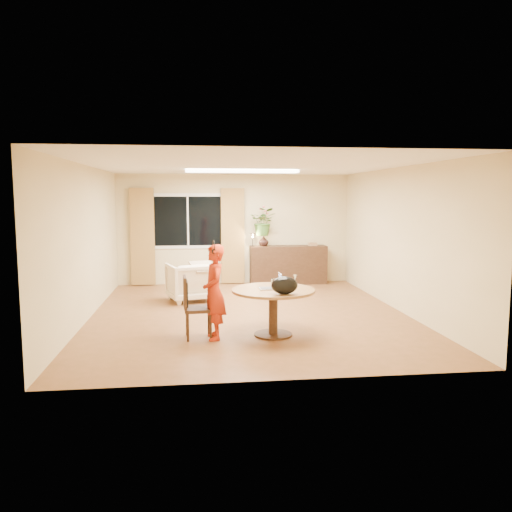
{
  "coord_description": "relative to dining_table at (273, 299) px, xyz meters",
  "views": [
    {
      "loc": [
        -0.91,
        -8.62,
        2.07
      ],
      "look_at": [
        0.1,
        -0.2,
        1.06
      ],
      "focal_mm": 35.0,
      "sensor_mm": 36.0,
      "label": 1
    }
  ],
  "objects": [
    {
      "name": "armchair",
      "position": [
        -1.27,
        2.7,
        -0.17
      ],
      "size": [
        1.02,
        1.04,
        0.76
      ],
      "primitive_type": "imported",
      "rotation": [
        0.0,
        0.0,
        3.44
      ],
      "color": "beige",
      "rests_on": "floor"
    },
    {
      "name": "wall_left",
      "position": [
        -2.96,
        1.41,
        0.75
      ],
      "size": [
        0.0,
        6.5,
        6.5
      ],
      "primitive_type": "plane",
      "rotation": [
        1.57,
        0.0,
        1.57
      ],
      "color": "tan",
      "rests_on": "floor"
    },
    {
      "name": "pot_lid",
      "position": [
        0.21,
        0.29,
        0.17
      ],
      "size": [
        0.26,
        0.26,
        0.03
      ],
      "primitive_type": null,
      "rotation": [
        0.0,
        0.0,
        0.34
      ],
      "color": "white",
      "rests_on": "dining_table"
    },
    {
      "name": "sideboard",
      "position": [
        1.05,
        4.42,
        -0.1
      ],
      "size": [
        1.82,
        0.44,
        0.91
      ],
      "primitive_type": "cube",
      "color": "black",
      "rests_on": "floor"
    },
    {
      "name": "handbag",
      "position": [
        0.1,
        -0.4,
        0.28
      ],
      "size": [
        0.42,
        0.29,
        0.25
      ],
      "primitive_type": null,
      "rotation": [
        0.0,
        0.0,
        -0.19
      ],
      "color": "black",
      "rests_on": "dining_table"
    },
    {
      "name": "dining_chair",
      "position": [
        -1.11,
        0.0,
        -0.09
      ],
      "size": [
        0.47,
        0.43,
        0.92
      ],
      "primitive_type": null,
      "rotation": [
        0.0,
        0.0,
        0.06
      ],
      "color": "black",
      "rests_on": "floor"
    },
    {
      "name": "window",
      "position": [
        -1.31,
        4.64,
        0.95
      ],
      "size": [
        1.7,
        0.03,
        1.3
      ],
      "color": "white",
      "rests_on": "wall_back"
    },
    {
      "name": "desk_lamp",
      "position": [
        0.19,
        4.37,
        0.51
      ],
      "size": [
        0.15,
        0.15,
        0.32
      ],
      "primitive_type": null,
      "rotation": [
        0.0,
        0.0,
        -0.14
      ],
      "color": "black",
      "rests_on": "sideboard"
    },
    {
      "name": "floor",
      "position": [
        -0.21,
        1.41,
        -0.55
      ],
      "size": [
        6.5,
        6.5,
        0.0
      ],
      "primitive_type": "plane",
      "color": "brown",
      "rests_on": "ground"
    },
    {
      "name": "wall_back",
      "position": [
        -0.21,
        4.66,
        0.75
      ],
      "size": [
        5.5,
        0.0,
        5.5
      ],
      "primitive_type": "plane",
      "rotation": [
        1.57,
        0.0,
        0.0
      ],
      "color": "tan",
      "rests_on": "floor"
    },
    {
      "name": "curtain_right",
      "position": [
        -0.26,
        4.57,
        0.59
      ],
      "size": [
        0.55,
        0.08,
        2.25
      ],
      "primitive_type": "cube",
      "color": "brown",
      "rests_on": "wall_back"
    },
    {
      "name": "ceiling",
      "position": [
        -0.21,
        1.41,
        2.05
      ],
      "size": [
        6.5,
        6.5,
        0.0
      ],
      "primitive_type": "plane",
      "rotation": [
        3.14,
        0.0,
        0.0
      ],
      "color": "white",
      "rests_on": "wall_back"
    },
    {
      "name": "dining_table",
      "position": [
        0.0,
        0.0,
        0.0
      ],
      "size": [
        1.24,
        1.24,
        0.7
      ],
      "color": "brown",
      "rests_on": "floor"
    },
    {
      "name": "book_stack",
      "position": [
        1.64,
        4.42,
        0.39
      ],
      "size": [
        0.21,
        0.17,
        0.08
      ],
      "primitive_type": null,
      "rotation": [
        0.0,
        0.0,
        -0.11
      ],
      "color": "#8B6747",
      "rests_on": "sideboard"
    },
    {
      "name": "laptop",
      "position": [
        -0.03,
        0.02,
        0.27
      ],
      "size": [
        0.37,
        0.25,
        0.24
      ],
      "primitive_type": null,
      "rotation": [
        0.0,
        0.0,
        0.02
      ],
      "color": "#B7B7BC",
      "rests_on": "dining_table"
    },
    {
      "name": "tumbler",
      "position": [
        0.04,
        0.24,
        0.21
      ],
      "size": [
        0.08,
        0.08,
        0.11
      ],
      "primitive_type": null,
      "rotation": [
        0.0,
        0.0,
        -0.08
      ],
      "color": "white",
      "rests_on": "dining_table"
    },
    {
      "name": "vase",
      "position": [
        0.45,
        4.42,
        0.48
      ],
      "size": [
        0.25,
        0.25,
        0.25
      ],
      "primitive_type": "imported",
      "rotation": [
        0.0,
        0.0,
        -0.05
      ],
      "color": "black",
      "rests_on": "sideboard"
    },
    {
      "name": "curtain_left",
      "position": [
        -2.36,
        4.57,
        0.59
      ],
      "size": [
        0.55,
        0.08,
        2.25
      ],
      "primitive_type": "cube",
      "color": "brown",
      "rests_on": "wall_back"
    },
    {
      "name": "wall_right",
      "position": [
        2.54,
        1.41,
        0.75
      ],
      "size": [
        0.0,
        6.5,
        6.5
      ],
      "primitive_type": "plane",
      "rotation": [
        1.57,
        0.0,
        -1.57
      ],
      "color": "tan",
      "rests_on": "floor"
    },
    {
      "name": "bouquet",
      "position": [
        0.45,
        4.42,
        0.93
      ],
      "size": [
        0.72,
        0.66,
        0.66
      ],
      "primitive_type": "imported",
      "rotation": [
        0.0,
        0.0,
        -0.29
      ],
      "color": "#2B5E23",
      "rests_on": "vase"
    },
    {
      "name": "ceiling_panel",
      "position": [
        -0.21,
        2.61,
        2.01
      ],
      "size": [
        2.2,
        0.35,
        0.05
      ],
      "primitive_type": "cube",
      "color": "white",
      "rests_on": "ceiling"
    },
    {
      "name": "wine_glass",
      "position": [
        0.36,
        0.17,
        0.24
      ],
      "size": [
        0.08,
        0.08,
        0.19
      ],
      "primitive_type": null,
      "rotation": [
        0.0,
        0.0,
        0.22
      ],
      "color": "white",
      "rests_on": "dining_table"
    },
    {
      "name": "throw",
      "position": [
        -0.99,
        2.6,
        0.22
      ],
      "size": [
        0.6,
        0.66,
        0.03
      ],
      "primitive_type": null,
      "rotation": [
        0.0,
        0.0,
        0.31
      ],
      "color": "beige",
      "rests_on": "armchair"
    },
    {
      "name": "child",
      "position": [
        -0.88,
        -0.07,
        0.14
      ],
      "size": [
        0.54,
        0.39,
        1.39
      ],
      "primitive_type": "imported",
      "rotation": [
        0.0,
        0.0,
        -1.45
      ],
      "color": "red",
      "rests_on": "floor"
    }
  ]
}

